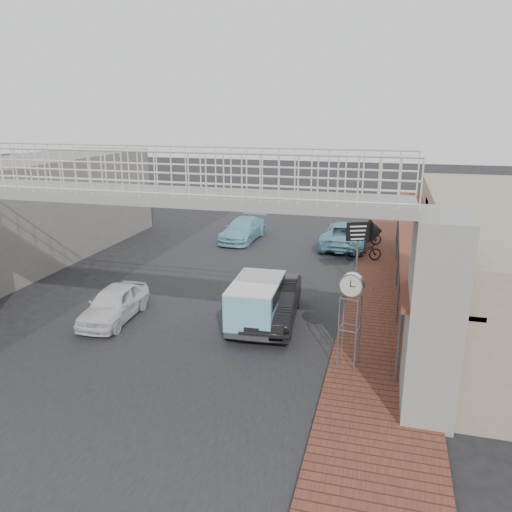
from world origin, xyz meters
The scene contains 15 objects.
ground centered at (0.00, 0.00, 0.00)m, with size 120.00×120.00×0.00m, color black.
road_strip centered at (0.00, 0.00, 0.01)m, with size 10.00×60.00×0.01m, color black.
sidewalk centered at (6.50, 3.00, 0.05)m, with size 3.00×40.00×0.10m, color brown.
shophouse_row centered at (10.97, 4.00, 2.01)m, with size 7.20×18.00×4.00m.
footbridge centered at (0.00, -4.00, 3.18)m, with size 16.40×2.40×6.34m.
building_far_left centered at (-11.00, 6.00, 2.50)m, with size 5.00×14.00×5.00m, color gray.
white_hatchback centered at (-2.91, -1.16, 0.61)m, with size 1.45×3.61×1.23m, color white.
dark_sedan centered at (2.65, 0.20, 0.76)m, with size 1.61×4.62×1.52m, color black.
angkot_curb centered at (4.20, 11.22, 0.71)m, with size 2.36×5.11×1.42m, color #6BA6BA.
angkot_far centered at (-1.74, 11.15, 0.64)m, with size 1.79×4.39×1.27m, color #78BFD1.
angkot_van centered at (2.23, -0.43, 1.10)m, with size 1.79×3.62×1.74m.
motorcycle_near centered at (5.30, 8.42, 0.58)m, with size 0.63×1.82×0.95m, color black.
motorcycle_far centered at (5.30, 11.66, 0.58)m, with size 0.45×1.59×0.95m, color black.
street_clock centered at (5.52, -2.50, 2.44)m, with size 0.72×0.62×2.82m.
arrow_sign centered at (5.84, 5.30, 2.32)m, with size 1.66×1.12×2.75m.
Camera 1 is at (6.37, -15.93, 7.26)m, focal length 35.00 mm.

